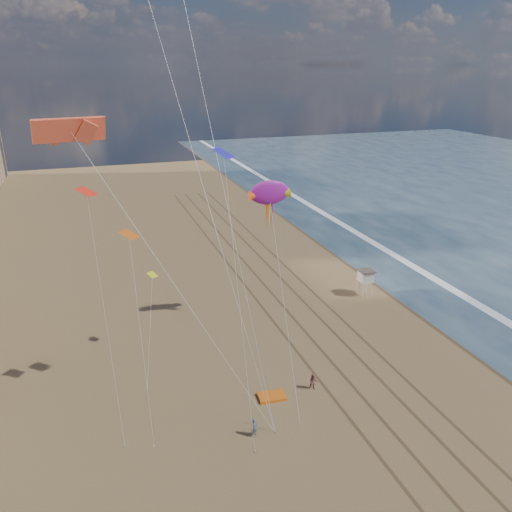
{
  "coord_description": "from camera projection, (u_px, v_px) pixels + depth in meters",
  "views": [
    {
      "loc": [
        -18.91,
        -15.87,
        26.51
      ],
      "look_at": [
        -4.49,
        26.0,
        9.5
      ],
      "focal_mm": 35.0,
      "sensor_mm": 36.0,
      "label": 1
    }
  ],
  "objects": [
    {
      "name": "small_kites",
      "position": [
        144.0,
        206.0,
        37.95
      ],
      "size": [
        11.34,
        11.63,
        13.15
      ],
      "color": "#2824C0",
      "rests_on": "ground"
    },
    {
      "name": "lifeguard_stand",
      "position": [
        366.0,
        276.0,
        60.46
      ],
      "size": [
        1.83,
        1.83,
        3.3
      ],
      "color": "silver",
      "rests_on": "ground"
    },
    {
      "name": "foam",
      "position": [
        406.0,
        262.0,
        71.61
      ],
      "size": [
        260.0,
        260.0,
        0.0
      ],
      "primitive_type": "plane",
      "color": "white",
      "rests_on": "ground"
    },
    {
      "name": "kite_flyer_a",
      "position": [
        255.0,
        427.0,
        37.84
      ],
      "size": [
        0.68,
        0.63,
        1.56
      ],
      "primitive_type": "imported",
      "rotation": [
        0.0,
        0.0,
        0.62
      ],
      "color": "#515B68",
      "rests_on": "ground"
    },
    {
      "name": "show_kite",
      "position": [
        270.0,
        193.0,
        49.89
      ],
      "size": [
        4.31,
        8.83,
        21.8
      ],
      "color": "#9C1898",
      "rests_on": "ground"
    },
    {
      "name": "tracks",
      "position": [
        303.0,
        315.0,
        56.51
      ],
      "size": [
        7.68,
        120.0,
        0.01
      ],
      "color": "brown",
      "rests_on": "ground"
    },
    {
      "name": "kite_flyer_b",
      "position": [
        313.0,
        382.0,
        43.32
      ],
      "size": [
        0.9,
        0.82,
        1.51
      ],
      "primitive_type": "imported",
      "rotation": [
        0.0,
        0.0,
        -0.4
      ],
      "color": "brown",
      "rests_on": "ground"
    },
    {
      "name": "wet_sand",
      "position": [
        381.0,
        266.0,
        70.34
      ],
      "size": [
        260.0,
        260.0,
        0.0
      ],
      "primitive_type": "plane",
      "color": "#42301E",
      "rests_on": "ground"
    },
    {
      "name": "grounded_kite",
      "position": [
        272.0,
        396.0,
        42.43
      ],
      "size": [
        2.44,
        1.7,
        0.26
      ],
      "primitive_type": "cube",
      "rotation": [
        0.0,
        0.0,
        -0.1
      ],
      "color": "orange",
      "rests_on": "ground"
    }
  ]
}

